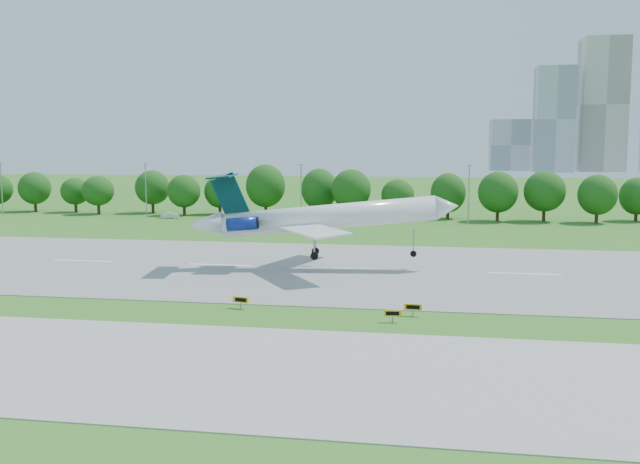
{
  "coord_description": "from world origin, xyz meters",
  "views": [
    {
      "loc": [
        9.3,
        -66.67,
        16.3
      ],
      "look_at": [
        -5.06,
        18.0,
        5.75
      ],
      "focal_mm": 40.0,
      "sensor_mm": 36.0,
      "label": 1
    }
  ],
  "objects": [
    {
      "name": "taxi_sign_centre",
      "position": [
        6.92,
        0.49,
        0.88
      ],
      "size": [
        1.7,
        0.29,
        1.19
      ],
      "rotation": [
        0.0,
        0.0,
        -0.04
      ],
      "color": "gray",
      "rests_on": "ground"
    },
    {
      "name": "runway",
      "position": [
        0.0,
        25.0,
        0.04
      ],
      "size": [
        400.0,
        45.0,
        0.08
      ],
      "primitive_type": "cube",
      "color": "gray",
      "rests_on": "ground"
    },
    {
      "name": "service_vehicle_a",
      "position": [
        -50.06,
        83.31,
        0.67
      ],
      "size": [
        4.3,
        2.83,
        1.34
      ],
      "primitive_type": "imported",
      "rotation": [
        0.0,
        0.0,
        1.95
      ],
      "color": "silver",
      "rests_on": "ground"
    },
    {
      "name": "ground",
      "position": [
        0.0,
        0.0,
        0.0
      ],
      "size": [
        600.0,
        600.0,
        0.0
      ],
      "primitive_type": "plane",
      "color": "#30691B",
      "rests_on": "ground"
    },
    {
      "name": "service_vehicle_b",
      "position": [
        -8.83,
        76.56,
        0.57
      ],
      "size": [
        3.6,
        2.38,
        1.14
      ],
      "primitive_type": "imported",
      "rotation": [
        0.0,
        0.0,
        1.23
      ],
      "color": "silver",
      "rests_on": "ground"
    },
    {
      "name": "taxi_sign_right",
      "position": [
        5.18,
        -2.25,
        0.84
      ],
      "size": [
        1.64,
        0.37,
        1.14
      ],
      "rotation": [
        0.0,
        0.0,
        0.11
      ],
      "color": "gray",
      "rests_on": "ground"
    },
    {
      "name": "taxiway",
      "position": [
        0.0,
        -18.0,
        0.04
      ],
      "size": [
        400.0,
        23.0,
        0.08
      ],
      "primitive_type": "cube",
      "color": "#ADADA8",
      "rests_on": "ground"
    },
    {
      "name": "skyline",
      "position": [
        100.16,
        390.61,
        30.46
      ],
      "size": [
        127.0,
        52.0,
        80.0
      ],
      "color": "#B2B2B7",
      "rests_on": "ground"
    },
    {
      "name": "airliner",
      "position": [
        -6.8,
        24.75,
        6.88
      ],
      "size": [
        35.54,
        25.56,
        11.24
      ],
      "rotation": [
        0.0,
        -0.09,
        0.14
      ],
      "color": "white",
      "rests_on": "ground"
    },
    {
      "name": "tree_line",
      "position": [
        0.0,
        92.0,
        6.19
      ],
      "size": [
        288.4,
        8.4,
        10.4
      ],
      "color": "#382314",
      "rests_on": "ground"
    },
    {
      "name": "light_poles",
      "position": [
        -2.5,
        82.0,
        6.34
      ],
      "size": [
        175.9,
        0.25,
        12.19
      ],
      "color": "gray",
      "rests_on": "ground"
    },
    {
      "name": "taxi_sign_left",
      "position": [
        -10.2,
        0.83,
        0.88
      ],
      "size": [
        1.7,
        0.59,
        1.19
      ],
      "rotation": [
        0.0,
        0.0,
        -0.24
      ],
      "color": "gray",
      "rests_on": "ground"
    }
  ]
}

